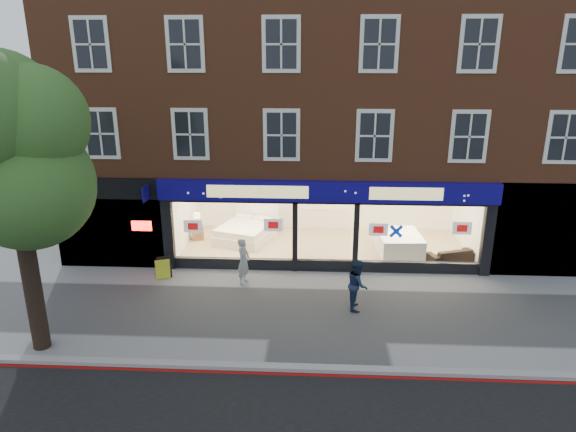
# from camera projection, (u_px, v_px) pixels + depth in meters

# --- Properties ---
(ground) EXTENTS (120.00, 120.00, 0.00)m
(ground) POSITION_uv_depth(u_px,v_px,m) (326.00, 313.00, 15.22)
(ground) COLOR gray
(ground) RESTS_ON ground
(kerb_line) EXTENTS (60.00, 0.10, 0.01)m
(kerb_line) POSITION_uv_depth(u_px,v_px,m) (328.00, 376.00, 12.28)
(kerb_line) COLOR #8C0A07
(kerb_line) RESTS_ON ground
(kerb_stone) EXTENTS (60.00, 0.25, 0.12)m
(kerb_stone) POSITION_uv_depth(u_px,v_px,m) (328.00, 369.00, 12.45)
(kerb_stone) COLOR gray
(kerb_stone) RESTS_ON ground
(showroom_floor) EXTENTS (11.00, 4.50, 0.10)m
(showroom_floor) POSITION_uv_depth(u_px,v_px,m) (324.00, 247.00, 20.19)
(showroom_floor) COLOR tan
(showroom_floor) RESTS_ON ground
(building) EXTENTS (19.00, 8.26, 10.30)m
(building) POSITION_uv_depth(u_px,v_px,m) (326.00, 71.00, 19.75)
(building) COLOR brown
(building) RESTS_ON ground
(street_tree) EXTENTS (4.00, 3.20, 6.60)m
(street_tree) POSITION_uv_depth(u_px,v_px,m) (9.00, 162.00, 11.98)
(street_tree) COLOR black
(street_tree) RESTS_ON ground
(display_bed) EXTENTS (2.56, 2.82, 1.32)m
(display_bed) POSITION_uv_depth(u_px,v_px,m) (247.00, 231.00, 20.72)
(display_bed) COLOR white
(display_bed) RESTS_ON showroom_floor
(bedside_table) EXTENTS (0.56, 0.56, 0.55)m
(bedside_table) POSITION_uv_depth(u_px,v_px,m) (198.00, 233.00, 20.78)
(bedside_table) COLOR brown
(bedside_table) RESTS_ON showroom_floor
(mattress_stack) EXTENTS (1.67, 2.05, 0.77)m
(mattress_stack) POSITION_uv_depth(u_px,v_px,m) (399.00, 244.00, 19.31)
(mattress_stack) COLOR white
(mattress_stack) RESTS_ON showroom_floor
(sofa) EXTENTS (1.87, 1.22, 0.51)m
(sofa) POSITION_uv_depth(u_px,v_px,m) (451.00, 255.00, 18.59)
(sofa) COLOR black
(sofa) RESTS_ON showroom_floor
(a_board) EXTENTS (0.57, 0.46, 0.76)m
(a_board) POSITION_uv_depth(u_px,v_px,m) (163.00, 268.00, 17.38)
(a_board) COLOR yellow
(a_board) RESTS_ON ground
(pedestrian_grey) EXTENTS (0.54, 0.66, 1.57)m
(pedestrian_grey) POSITION_uv_depth(u_px,v_px,m) (244.00, 262.00, 16.91)
(pedestrian_grey) COLOR #95989C
(pedestrian_grey) RESTS_ON ground
(pedestrian_blue) EXTENTS (0.62, 0.78, 1.55)m
(pedestrian_blue) POSITION_uv_depth(u_px,v_px,m) (358.00, 284.00, 15.29)
(pedestrian_blue) COLOR #16233F
(pedestrian_blue) RESTS_ON ground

